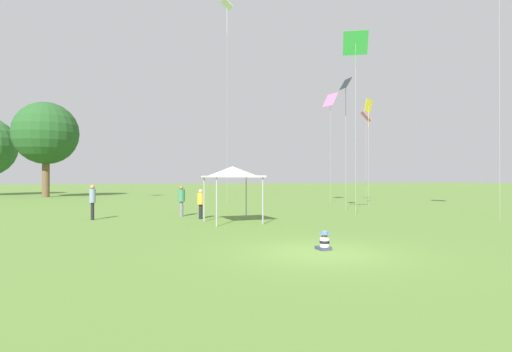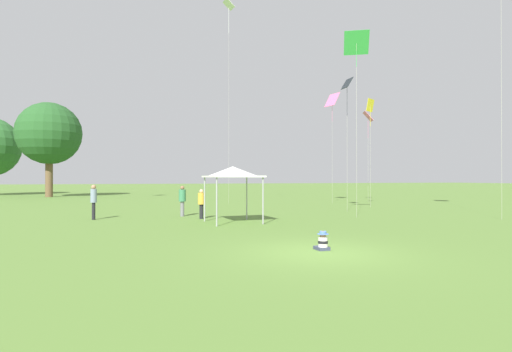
{
  "view_description": "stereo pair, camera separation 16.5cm",
  "coord_description": "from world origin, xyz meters",
  "px_view_note": "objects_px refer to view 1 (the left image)",
  "views": [
    {
      "loc": [
        -5.43,
        -10.62,
        2.2
      ],
      "look_at": [
        0.1,
        6.49,
        2.3
      ],
      "focal_mm": 28.0,
      "sensor_mm": 36.0,
      "label": 1
    },
    {
      "loc": [
        -5.27,
        -10.67,
        2.2
      ],
      "look_at": [
        0.1,
        6.49,
        2.3
      ],
      "focal_mm": 28.0,
      "sensor_mm": 36.0,
      "label": 2
    }
  ],
  "objects_px": {
    "person_standing_0": "(201,201)",
    "person_standing_1": "(92,198)",
    "kite_0": "(355,46)",
    "kite_7": "(330,102)",
    "kite_5": "(366,118)",
    "distant_tree_1": "(46,134)",
    "kite_3": "(346,89)",
    "kite_1": "(227,14)",
    "kite_4": "(369,108)",
    "canopy_tent": "(233,172)",
    "person_standing_2": "(181,198)",
    "seated_toddler": "(324,242)"
  },
  "relations": [
    {
      "from": "person_standing_0",
      "to": "person_standing_1",
      "type": "bearing_deg",
      "value": 100.47
    },
    {
      "from": "kite_0",
      "to": "kite_7",
      "type": "height_order",
      "value": "kite_0"
    },
    {
      "from": "kite_5",
      "to": "distant_tree_1",
      "type": "bearing_deg",
      "value": 122.76
    },
    {
      "from": "person_standing_0",
      "to": "kite_3",
      "type": "height_order",
      "value": "kite_3"
    },
    {
      "from": "distant_tree_1",
      "to": "kite_7",
      "type": "bearing_deg",
      "value": -37.59
    },
    {
      "from": "kite_1",
      "to": "kite_4",
      "type": "distance_m",
      "value": 14.98
    },
    {
      "from": "canopy_tent",
      "to": "person_standing_2",
      "type": "bearing_deg",
      "value": 116.01
    },
    {
      "from": "person_standing_0",
      "to": "distant_tree_1",
      "type": "bearing_deg",
      "value": 45.83
    },
    {
      "from": "person_standing_2",
      "to": "kite_4",
      "type": "relative_size",
      "value": 0.22
    },
    {
      "from": "person_standing_2",
      "to": "kite_1",
      "type": "xyz_separation_m",
      "value": [
        5.29,
        10.68,
        15.49
      ]
    },
    {
      "from": "canopy_tent",
      "to": "distant_tree_1",
      "type": "bearing_deg",
      "value": 113.2
    },
    {
      "from": "kite_3",
      "to": "kite_5",
      "type": "distance_m",
      "value": 10.96
    },
    {
      "from": "kite_1",
      "to": "kite_7",
      "type": "distance_m",
      "value": 11.85
    },
    {
      "from": "person_standing_0",
      "to": "kite_7",
      "type": "relative_size",
      "value": 0.16
    },
    {
      "from": "kite_4",
      "to": "seated_toddler",
      "type": "bearing_deg",
      "value": 67.45
    },
    {
      "from": "person_standing_2",
      "to": "kite_4",
      "type": "xyz_separation_m",
      "value": [
        14.47,
        3.02,
        6.47
      ]
    },
    {
      "from": "kite_5",
      "to": "distant_tree_1",
      "type": "xyz_separation_m",
      "value": [
        -29.9,
        20.04,
        -0.28
      ]
    },
    {
      "from": "kite_5",
      "to": "kite_0",
      "type": "bearing_deg",
      "value": -148.9
    },
    {
      "from": "kite_0",
      "to": "distant_tree_1",
      "type": "xyz_separation_m",
      "value": [
        -21.32,
        32.06,
        -2.28
      ]
    },
    {
      "from": "person_standing_1",
      "to": "person_standing_2",
      "type": "distance_m",
      "value": 4.74
    },
    {
      "from": "kite_0",
      "to": "kite_5",
      "type": "bearing_deg",
      "value": -53.3
    },
    {
      "from": "kite_3",
      "to": "kite_5",
      "type": "relative_size",
      "value": 1.07
    },
    {
      "from": "person_standing_0",
      "to": "kite_4",
      "type": "height_order",
      "value": "kite_4"
    },
    {
      "from": "kite_3",
      "to": "kite_1",
      "type": "bearing_deg",
      "value": -109.24
    },
    {
      "from": "person_standing_2",
      "to": "seated_toddler",
      "type": "bearing_deg",
      "value": -123.77
    },
    {
      "from": "kite_4",
      "to": "kite_7",
      "type": "distance_m",
      "value": 5.63
    },
    {
      "from": "person_standing_1",
      "to": "seated_toddler",
      "type": "bearing_deg",
      "value": 62.28
    },
    {
      "from": "kite_1",
      "to": "kite_3",
      "type": "height_order",
      "value": "kite_1"
    },
    {
      "from": "kite_0",
      "to": "kite_5",
      "type": "height_order",
      "value": "kite_0"
    },
    {
      "from": "canopy_tent",
      "to": "distant_tree_1",
      "type": "relative_size",
      "value": 0.25
    },
    {
      "from": "kite_3",
      "to": "kite_4",
      "type": "distance_m",
      "value": 4.67
    },
    {
      "from": "kite_0",
      "to": "kite_1",
      "type": "xyz_separation_m",
      "value": [
        -4.01,
        14.14,
        6.85
      ]
    },
    {
      "from": "person_standing_0",
      "to": "kite_7",
      "type": "xyz_separation_m",
      "value": [
        13.34,
        10.12,
        8.05
      ]
    },
    {
      "from": "kite_0",
      "to": "kite_7",
      "type": "relative_size",
      "value": 1.07
    },
    {
      "from": "person_standing_0",
      "to": "person_standing_2",
      "type": "distance_m",
      "value": 1.87
    },
    {
      "from": "person_standing_0",
      "to": "kite_1",
      "type": "xyz_separation_m",
      "value": [
        4.47,
        12.36,
        15.59
      ]
    },
    {
      "from": "person_standing_2",
      "to": "kite_3",
      "type": "height_order",
      "value": "kite_3"
    },
    {
      "from": "kite_5",
      "to": "seated_toddler",
      "type": "bearing_deg",
      "value": -149.49
    },
    {
      "from": "seated_toddler",
      "to": "kite_0",
      "type": "relative_size",
      "value": 0.06
    },
    {
      "from": "distant_tree_1",
      "to": "person_standing_0",
      "type": "bearing_deg",
      "value": -67.02
    },
    {
      "from": "seated_toddler",
      "to": "person_standing_2",
      "type": "relative_size",
      "value": 0.33
    },
    {
      "from": "person_standing_2",
      "to": "kite_0",
      "type": "distance_m",
      "value": 13.17
    },
    {
      "from": "kite_0",
      "to": "kite_1",
      "type": "height_order",
      "value": "kite_1"
    },
    {
      "from": "person_standing_0",
      "to": "canopy_tent",
      "type": "distance_m",
      "value": 3.07
    },
    {
      "from": "person_standing_0",
      "to": "kite_3",
      "type": "distance_m",
      "value": 12.47
    },
    {
      "from": "kite_3",
      "to": "kite_5",
      "type": "bearing_deg",
      "value": -177.11
    },
    {
      "from": "seated_toddler",
      "to": "person_standing_0",
      "type": "bearing_deg",
      "value": 98.21
    },
    {
      "from": "kite_0",
      "to": "kite_1",
      "type": "distance_m",
      "value": 16.22
    },
    {
      "from": "kite_7",
      "to": "kite_0",
      "type": "bearing_deg",
      "value": 10.21
    },
    {
      "from": "kite_4",
      "to": "person_standing_1",
      "type": "bearing_deg",
      "value": 25.36
    }
  ]
}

